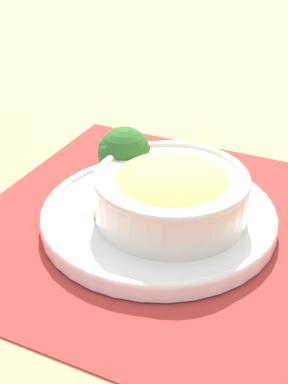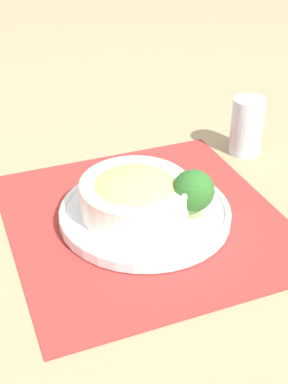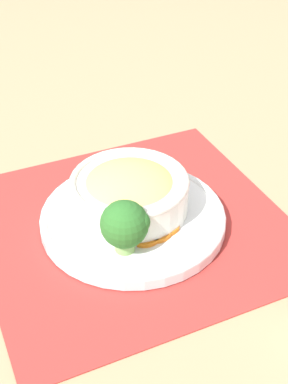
% 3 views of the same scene
% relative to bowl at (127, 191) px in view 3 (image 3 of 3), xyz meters
% --- Properties ---
extents(ground_plane, '(4.00, 4.00, 0.00)m').
position_rel_bowl_xyz_m(ground_plane, '(-0.00, 0.02, -0.05)').
color(ground_plane, tan).
extents(placemat, '(0.49, 0.47, 0.00)m').
position_rel_bowl_xyz_m(placemat, '(-0.00, 0.02, -0.05)').
color(placemat, '#B2332D').
rests_on(placemat, ground_plane).
extents(plate, '(0.28, 0.28, 0.02)m').
position_rel_bowl_xyz_m(plate, '(-0.00, 0.02, -0.04)').
color(plate, white).
rests_on(plate, placemat).
extents(bowl, '(0.18, 0.18, 0.07)m').
position_rel_bowl_xyz_m(bowl, '(0.00, 0.00, 0.00)').
color(bowl, silver).
rests_on(bowl, plate).
extents(broccoli_floret, '(0.07, 0.07, 0.08)m').
position_rel_bowl_xyz_m(broccoli_floret, '(0.03, 0.08, 0.01)').
color(broccoli_floret, '#84AD5B').
rests_on(broccoli_floret, plate).
extents(carrot_slice_near, '(0.05, 0.05, 0.01)m').
position_rel_bowl_xyz_m(carrot_slice_near, '(-0.00, 0.07, -0.03)').
color(carrot_slice_near, orange).
rests_on(carrot_slice_near, plate).
extents(carrot_slice_middle, '(0.05, 0.05, 0.01)m').
position_rel_bowl_xyz_m(carrot_slice_middle, '(-0.02, 0.07, -0.03)').
color(carrot_slice_middle, orange).
rests_on(carrot_slice_middle, plate).
extents(carrot_slice_far, '(0.05, 0.05, 0.01)m').
position_rel_bowl_xyz_m(carrot_slice_far, '(-0.04, 0.06, -0.03)').
color(carrot_slice_far, orange).
rests_on(carrot_slice_far, plate).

